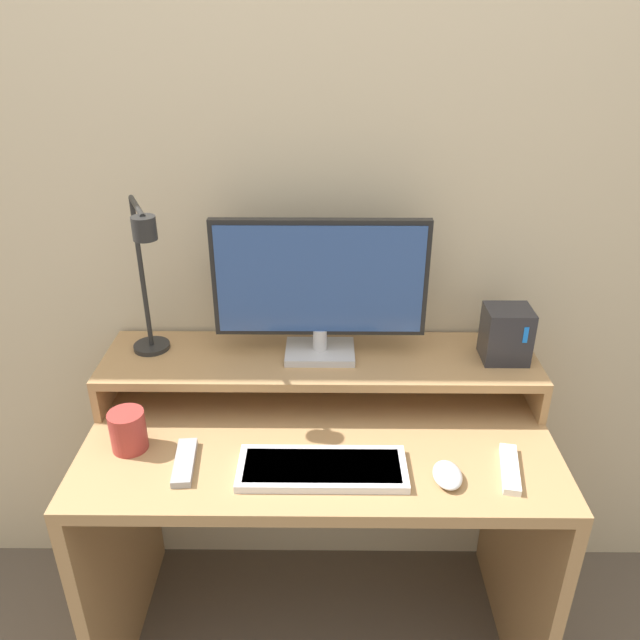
% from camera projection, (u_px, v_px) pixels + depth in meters
% --- Properties ---
extents(wall_back, '(6.00, 0.05, 2.50)m').
position_uv_depth(wall_back, '(321.00, 170.00, 1.51)').
color(wall_back, beige).
rests_on(wall_back, ground_plane).
extents(desk, '(1.08, 0.56, 0.71)m').
position_uv_depth(desk, '(319.00, 498.00, 1.57)').
color(desk, '#A87F51').
rests_on(desk, ground_plane).
extents(monitor_shelf, '(1.08, 0.26, 0.11)m').
position_uv_depth(monitor_shelf, '(320.00, 362.00, 1.57)').
color(monitor_shelf, '#A87F51').
rests_on(monitor_shelf, desk).
extents(monitor, '(0.51, 0.12, 0.35)m').
position_uv_depth(monitor, '(321.00, 286.00, 1.48)').
color(monitor, '#BCBCC1').
rests_on(monitor, monitor_shelf).
extents(desk_lamp, '(0.14, 0.22, 0.40)m').
position_uv_depth(desk_lamp, '(146.00, 277.00, 1.43)').
color(desk_lamp, black).
rests_on(desk_lamp, monitor_shelf).
extents(router_dock, '(0.11, 0.10, 0.14)m').
position_uv_depth(router_dock, '(506.00, 334.00, 1.52)').
color(router_dock, '#28282D').
rests_on(router_dock, monitor_shelf).
extents(keyboard, '(0.36, 0.14, 0.02)m').
position_uv_depth(keyboard, '(322.00, 468.00, 1.34)').
color(keyboard, silver).
rests_on(keyboard, desk).
extents(mouse, '(0.06, 0.09, 0.03)m').
position_uv_depth(mouse, '(447.00, 475.00, 1.31)').
color(mouse, silver).
rests_on(mouse, desk).
extents(remote_control, '(0.05, 0.15, 0.02)m').
position_uv_depth(remote_control, '(185.00, 462.00, 1.36)').
color(remote_control, '#99999E').
rests_on(remote_control, desk).
extents(remote_secondary, '(0.06, 0.16, 0.02)m').
position_uv_depth(remote_secondary, '(510.00, 469.00, 1.34)').
color(remote_secondary, white).
rests_on(remote_secondary, desk).
extents(mug, '(0.08, 0.08, 0.10)m').
position_uv_depth(mug, '(128.00, 431.00, 1.39)').
color(mug, '#9E332D').
rests_on(mug, desk).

